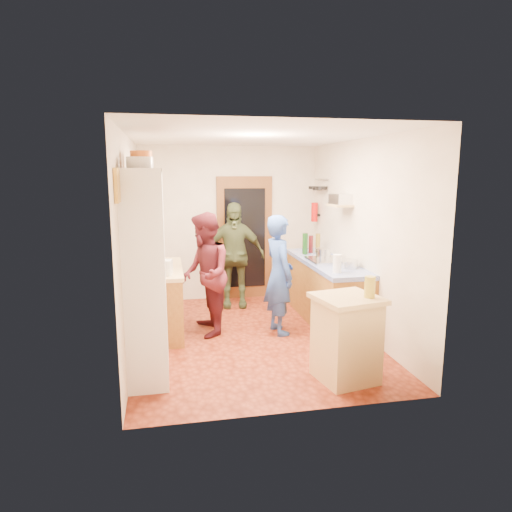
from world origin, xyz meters
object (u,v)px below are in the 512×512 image
object	(u,v)px
person_left	(207,274)
person_back	(234,255)
hutch_body	(146,273)
person_hob	(282,275)
island_base	(346,341)
right_counter_base	(325,292)

from	to	relation	value
person_left	person_back	xyz separation A→B (m)	(0.55, 1.18, 0.02)
hutch_body	person_hob	world-z (taller)	hutch_body
person_hob	person_back	world-z (taller)	person_back
island_base	right_counter_base	bearing A→B (deg)	76.43
right_counter_base	hutch_body	bearing A→B (deg)	-152.53
hutch_body	person_back	xyz separation A→B (m)	(1.29, 2.25, -0.25)
right_counter_base	person_hob	world-z (taller)	person_hob
right_counter_base	island_base	xyz separation A→B (m)	(-0.47, -1.95, 0.01)
person_hob	person_back	xyz separation A→B (m)	(-0.44, 1.36, 0.04)
person_left	island_base	bearing A→B (deg)	34.06
person_back	person_hob	bearing A→B (deg)	-65.15
right_counter_base	person_hob	size ratio (longest dim) A/B	1.36
hutch_body	person_left	size ratio (longest dim) A/B	1.33
person_hob	person_back	size ratio (longest dim) A/B	0.95
island_base	person_hob	xyz separation A→B (m)	(-0.30, 1.53, 0.38)
person_left	person_back	bearing A→B (deg)	152.18
hutch_body	island_base	distance (m)	2.23
hutch_body	island_base	world-z (taller)	hutch_body
hutch_body	person_back	world-z (taller)	hutch_body
right_counter_base	person_back	distance (m)	1.60
right_counter_base	person_left	bearing A→B (deg)	-172.62
hutch_body	right_counter_base	distance (m)	2.90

